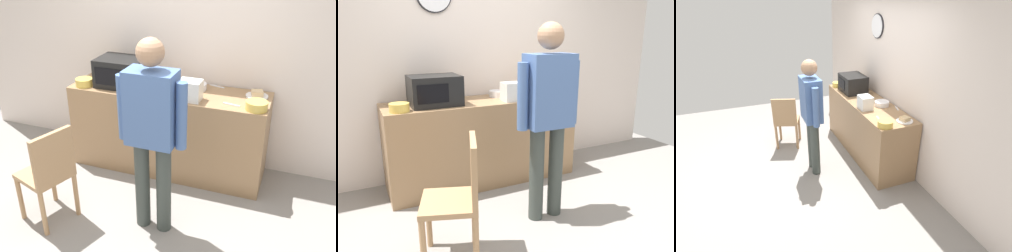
{
  "view_description": "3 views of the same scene",
  "coord_description": "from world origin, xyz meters",
  "views": [
    {
      "loc": [
        1.26,
        -2.3,
        2.38
      ],
      "look_at": [
        0.16,
        0.68,
        0.8
      ],
      "focal_mm": 40.8,
      "sensor_mm": 36.0,
      "label": 1
    },
    {
      "loc": [
        -1.32,
        -2.04,
        1.62
      ],
      "look_at": [
        0.01,
        0.69,
        0.77
      ],
      "focal_mm": 34.71,
      "sensor_mm": 36.0,
      "label": 2
    },
    {
      "loc": [
        3.68,
        -0.64,
        2.49
      ],
      "look_at": [
        0.15,
        0.74,
        0.65
      ],
      "focal_mm": 28.98,
      "sensor_mm": 36.0,
      "label": 3
    }
  ],
  "objects": [
    {
      "name": "cereal_bowl",
      "position": [
        -0.92,
        1.03,
        0.98
      ],
      "size": [
        0.18,
        0.18,
        0.08
      ],
      "primitive_type": "cylinder",
      "color": "gold",
      "rests_on": "kitchen_counter"
    },
    {
      "name": "fork_utensil",
      "position": [
        0.67,
        1.06,
        0.94
      ],
      "size": [
        0.17,
        0.05,
        0.01
      ],
      "primitive_type": "cube",
      "rotation": [
        0.0,
        0.0,
        2.95
      ],
      "color": "silver",
      "rests_on": "kitchen_counter"
    },
    {
      "name": "mixing_bowl",
      "position": [
        0.23,
        1.34,
        0.97
      ],
      "size": [
        0.23,
        0.23,
        0.07
      ],
      "primitive_type": "cylinder",
      "color": "white",
      "rests_on": "kitchen_counter"
    },
    {
      "name": "spoon_utensil",
      "position": [
        0.43,
        1.49,
        0.94
      ],
      "size": [
        0.17,
        0.07,
        0.01
      ],
      "primitive_type": "cube",
      "rotation": [
        0.0,
        0.0,
        2.86
      ],
      "color": "silver",
      "rests_on": "kitchen_counter"
    },
    {
      "name": "person_standing",
      "position": [
        0.19,
        0.23,
        1.01
      ],
      "size": [
        0.59,
        0.24,
        1.73
      ],
      "color": "#38403B",
      "rests_on": "ground_plane"
    },
    {
      "name": "toaster",
      "position": [
        0.26,
        1.04,
        1.04
      ],
      "size": [
        0.22,
        0.18,
        0.2
      ],
      "primitive_type": "cube",
      "color": "silver",
      "rests_on": "kitchen_counter"
    },
    {
      "name": "wooden_chair",
      "position": [
        -0.7,
        -0.01,
        0.52
      ],
      "size": [
        0.51,
        0.51,
        0.94
      ],
      "color": "#A87F56",
      "rests_on": "ground_plane"
    },
    {
      "name": "microwave",
      "position": [
        -0.55,
        1.18,
        1.09
      ],
      "size": [
        0.5,
        0.39,
        0.3
      ],
      "color": "black",
      "rests_on": "kitchen_counter"
    },
    {
      "name": "ground_plane",
      "position": [
        0.0,
        0.0,
        0.0
      ],
      "size": [
        6.0,
        6.0,
        0.0
      ],
      "primitive_type": "plane",
      "color": "gray"
    },
    {
      "name": "sandwich_plate",
      "position": [
        0.87,
        1.35,
        0.96
      ],
      "size": [
        0.22,
        0.22,
        0.07
      ],
      "color": "white",
      "rests_on": "kitchen_counter"
    },
    {
      "name": "salad_bowl",
      "position": [
        0.91,
        1.02,
        0.98
      ],
      "size": [
        0.2,
        0.2,
        0.08
      ],
      "primitive_type": "cylinder",
      "color": "gold",
      "rests_on": "kitchen_counter"
    },
    {
      "name": "kitchen_counter",
      "position": [
        -0.03,
        1.22,
        0.47
      ],
      "size": [
        2.1,
        0.62,
        0.94
      ],
      "primitive_type": "cube",
      "color": "#93704C",
      "rests_on": "ground_plane"
    },
    {
      "name": "back_wall",
      "position": [
        -0.0,
        1.6,
        1.3
      ],
      "size": [
        5.4,
        0.13,
        2.6
      ],
      "color": "silver",
      "rests_on": "ground_plane"
    }
  ]
}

